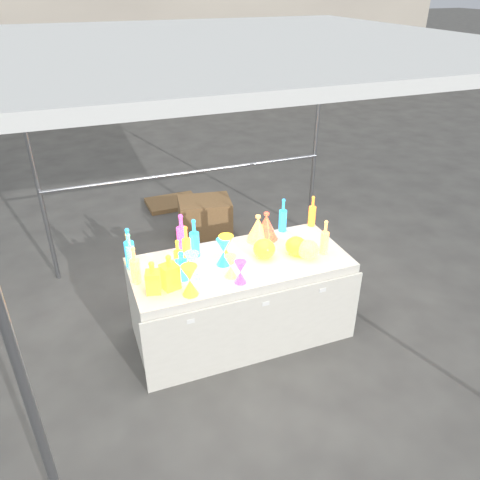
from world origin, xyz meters
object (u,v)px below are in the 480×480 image
object	(u,v)px
hourglass_0	(190,280)
globe_0	(296,247)
cardboard_box_closed	(205,217)
decanter_0	(169,272)
display_table	(240,298)
bottle_0	(129,248)

from	to	relation	value
hourglass_0	globe_0	distance (m)	1.01
cardboard_box_closed	decanter_0	xyz separation A→B (m)	(-0.89, -2.06, 0.67)
globe_0	display_table	bearing A→B (deg)	173.02
cardboard_box_closed	globe_0	size ratio (longest dim) A/B	3.44
display_table	hourglass_0	xyz separation A→B (m)	(-0.51, -0.29, 0.50)
decanter_0	globe_0	bearing A→B (deg)	-9.02
display_table	decanter_0	world-z (taller)	decanter_0
decanter_0	globe_0	xyz separation A→B (m)	(1.10, 0.10, -0.07)
cardboard_box_closed	bottle_0	size ratio (longest dim) A/B	2.19
display_table	globe_0	size ratio (longest dim) A/B	10.18
cardboard_box_closed	globe_0	distance (m)	2.06
bottle_0	hourglass_0	size ratio (longest dim) A/B	1.16
display_table	globe_0	distance (m)	0.66
hourglass_0	globe_0	xyz separation A→B (m)	(0.98, 0.23, -0.05)
cardboard_box_closed	bottle_0	xyz separation A→B (m)	(-1.11, -1.61, 0.67)
hourglass_0	decanter_0	bearing A→B (deg)	130.98
cardboard_box_closed	display_table	bearing A→B (deg)	-88.39
hourglass_0	globe_0	bearing A→B (deg)	13.33
display_table	hourglass_0	distance (m)	0.77
bottle_0	decanter_0	bearing A→B (deg)	-63.59
cardboard_box_closed	globe_0	xyz separation A→B (m)	(0.21, -1.97, 0.60)
display_table	cardboard_box_closed	size ratio (longest dim) A/B	2.96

